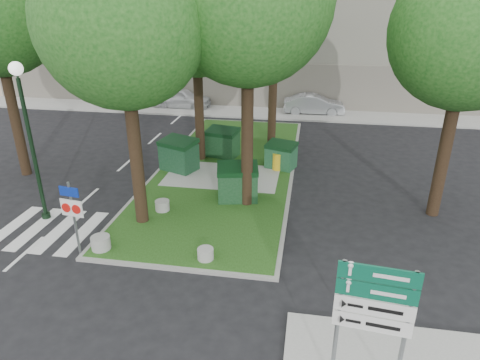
% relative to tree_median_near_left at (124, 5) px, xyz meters
% --- Properties ---
extents(ground, '(120.00, 120.00, 0.00)m').
position_rel_tree_median_near_left_xyz_m(ground, '(1.41, -2.56, -7.32)').
color(ground, black).
rests_on(ground, ground).
extents(median_island, '(6.00, 16.00, 0.12)m').
position_rel_tree_median_near_left_xyz_m(median_island, '(1.91, 5.44, -7.26)').
color(median_island, '#1F4413').
rests_on(median_island, ground).
extents(median_kerb, '(6.30, 16.30, 0.10)m').
position_rel_tree_median_near_left_xyz_m(median_kerb, '(1.91, 5.44, -7.27)').
color(median_kerb, gray).
rests_on(median_kerb, ground).
extents(building_sidewalk, '(42.00, 3.00, 0.12)m').
position_rel_tree_median_near_left_xyz_m(building_sidewalk, '(1.41, 15.94, -7.26)').
color(building_sidewalk, '#999993').
rests_on(building_sidewalk, ground).
extents(zebra_crossing, '(5.00, 3.00, 0.01)m').
position_rel_tree_median_near_left_xyz_m(zebra_crossing, '(-2.34, -1.06, -7.31)').
color(zebra_crossing, silver).
rests_on(zebra_crossing, ground).
extents(tree_median_near_left, '(5.20, 5.20, 10.53)m').
position_rel_tree_median_near_left_xyz_m(tree_median_near_left, '(0.00, 0.00, 0.00)').
color(tree_median_near_left, black).
rests_on(tree_median_near_left, ground).
extents(tree_median_mid, '(4.80, 4.80, 9.99)m').
position_rel_tree_median_near_left_xyz_m(tree_median_mid, '(0.50, 6.50, -0.34)').
color(tree_median_mid, black).
rests_on(tree_median_mid, ground).
extents(tree_street_right, '(5.00, 5.00, 10.06)m').
position_rel_tree_median_near_left_xyz_m(tree_street_right, '(10.50, 2.50, -0.33)').
color(tree_street_right, black).
rests_on(tree_street_right, ground).
extents(dumpster_a, '(1.94, 1.68, 1.51)m').
position_rel_tree_median_near_left_xyz_m(dumpster_a, '(-0.21, 4.87, -6.47)').
color(dumpster_a, '#0E331A').
rests_on(dumpster_a, median_island).
extents(dumpster_b, '(1.75, 1.40, 1.44)m').
position_rel_tree_median_near_left_xyz_m(dumpster_b, '(1.39, 7.01, -6.51)').
color(dumpster_b, '#0F3618').
rests_on(dumpster_b, median_island).
extents(dumpster_c, '(1.76, 1.39, 1.47)m').
position_rel_tree_median_near_left_xyz_m(dumpster_c, '(2.99, 2.26, -6.49)').
color(dumpster_c, '#0F3418').
rests_on(dumpster_c, median_island).
extents(dumpster_d, '(1.58, 1.33, 1.25)m').
position_rel_tree_median_near_left_xyz_m(dumpster_d, '(4.41, 5.89, -6.60)').
color(dumpster_d, '#164827').
rests_on(dumpster_d, median_island).
extents(bollard_left, '(0.61, 0.61, 0.43)m').
position_rel_tree_median_near_left_xyz_m(bollard_left, '(-0.69, -2.06, -6.98)').
color(bollard_left, '#969691').
rests_on(bollard_left, median_island).
extents(bollard_right, '(0.50, 0.50, 0.36)m').
position_rel_tree_median_near_left_xyz_m(bollard_right, '(2.74, -2.06, -7.02)').
color(bollard_right, '#9A9995').
rests_on(bollard_right, median_island).
extents(bollard_mid, '(0.54, 0.54, 0.38)m').
position_rel_tree_median_near_left_xyz_m(bollard_mid, '(0.37, 0.82, -7.01)').
color(bollard_mid, gray).
rests_on(bollard_mid, median_island).
extents(litter_bin, '(0.46, 0.46, 0.80)m').
position_rel_tree_median_near_left_xyz_m(litter_bin, '(4.28, 5.60, -6.80)').
color(litter_bin, gold).
rests_on(litter_bin, median_island).
extents(street_lamp, '(0.45, 0.45, 5.65)m').
position_rel_tree_median_near_left_xyz_m(street_lamp, '(-3.76, -0.28, -3.76)').
color(street_lamp, black).
rests_on(street_lamp, ground).
extents(traffic_sign_pole, '(0.75, 0.14, 2.51)m').
position_rel_tree_median_near_left_xyz_m(traffic_sign_pole, '(-1.31, -2.29, -5.71)').
color(traffic_sign_pole, slate).
rests_on(traffic_sign_pole, ground).
extents(directional_sign, '(1.49, 0.24, 2.98)m').
position_rel_tree_median_near_left_xyz_m(directional_sign, '(7.08, -6.04, -5.21)').
color(directional_sign, slate).
rests_on(directional_sign, sidewalk_corner).
extents(car_white, '(4.28, 1.79, 1.45)m').
position_rel_tree_median_near_left_xyz_m(car_white, '(-3.61, 16.54, -6.59)').
color(car_white, silver).
rests_on(car_white, ground).
extents(car_silver, '(4.16, 1.59, 1.35)m').
position_rel_tree_median_near_left_xyz_m(car_silver, '(5.83, 16.42, -6.64)').
color(car_silver, '#A9ACB1').
rests_on(car_silver, ground).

